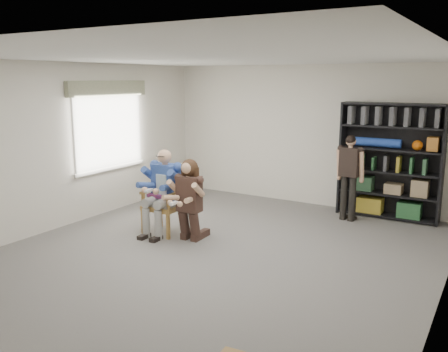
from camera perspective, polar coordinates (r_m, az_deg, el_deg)
The scene contains 8 objects.
room_shell at distance 6.62m, azimuth -1.19°, elevation 1.90°, with size 6.00×7.00×2.80m, color silver, non-canonical shape.
floor at distance 6.99m, azimuth -1.14°, elevation -9.49°, with size 6.00×7.00×0.01m, color slate.
window_left at distance 9.20m, azimuth -13.60°, elevation 5.75°, with size 0.16×2.00×1.75m, color white, non-canonical shape.
armchair at distance 7.86m, azimuth -7.27°, elevation -3.03°, with size 0.63×0.61×1.09m, color olive, non-canonical shape.
seated_man at distance 7.82m, azimuth -7.30°, elevation -1.87°, with size 0.61×0.85×1.41m, color navy, non-canonical shape.
kneeling_woman at distance 7.41m, azimuth -4.33°, elevation -3.05°, with size 0.54×0.87×1.29m, color #3B2A1F, non-canonical shape.
bookshelf at distance 9.09m, azimuth 19.33°, elevation 1.67°, with size 1.80×0.38×2.10m, color black, non-canonical shape.
standing_man at distance 8.74m, azimuth 14.80°, elevation -0.24°, with size 0.48×0.27×1.56m, color black, non-canonical shape.
Camera 1 is at (3.48, -5.52, 2.51)m, focal length 38.00 mm.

